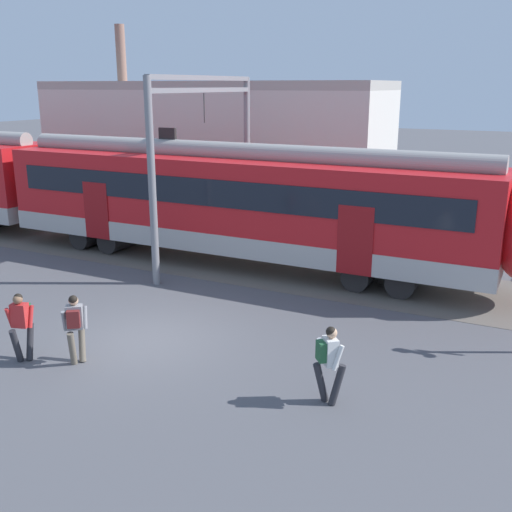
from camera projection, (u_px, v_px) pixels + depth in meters
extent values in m
plane|color=#515156|center=(147.00, 340.00, 15.16)|extent=(160.00, 160.00, 0.00)
cube|color=#605951|center=(16.00, 231.00, 26.46)|extent=(80.00, 4.40, 0.01)
cube|color=#B7B2AD|center=(234.00, 235.00, 21.44)|extent=(18.00, 3.06, 0.70)
cube|color=red|center=(233.00, 192.00, 21.01)|extent=(18.00, 3.00, 2.40)
cube|color=black|center=(211.00, 193.00, 19.65)|extent=(16.56, 0.03, 0.90)
cube|color=maroon|center=(355.00, 241.00, 17.81)|extent=(1.10, 0.04, 2.10)
cube|color=maroon|center=(96.00, 211.00, 22.07)|extent=(1.10, 0.04, 2.10)
cylinder|color=#9C9793|center=(233.00, 152.00, 20.63)|extent=(17.64, 0.70, 0.70)
cube|color=black|center=(167.00, 133.00, 21.64)|extent=(0.70, 0.12, 0.40)
cylinder|color=black|center=(408.00, 275.00, 18.90)|extent=(0.90, 2.40, 0.90)
cylinder|color=black|center=(365.00, 269.00, 19.50)|extent=(0.90, 2.40, 0.90)
cylinder|color=black|center=(126.00, 236.00, 23.70)|extent=(0.90, 2.40, 0.90)
cylinder|color=black|center=(98.00, 232.00, 24.30)|extent=(0.90, 2.40, 0.90)
cylinder|color=#28282D|center=(16.00, 346.00, 13.78)|extent=(0.25, 0.38, 0.87)
cylinder|color=#28282D|center=(30.00, 341.00, 14.01)|extent=(0.25, 0.38, 0.87)
cube|color=red|center=(20.00, 315.00, 13.70)|extent=(0.41, 0.33, 0.56)
cylinder|color=red|center=(31.00, 317.00, 13.75)|extent=(0.16, 0.26, 0.52)
cylinder|color=red|center=(10.00, 318.00, 13.67)|extent=(0.16, 0.26, 0.52)
sphere|color=brown|center=(18.00, 299.00, 13.57)|extent=(0.22, 0.22, 0.22)
sphere|color=black|center=(18.00, 298.00, 13.58)|extent=(0.20, 0.20, 0.20)
cube|color=#235633|center=(24.00, 312.00, 13.86)|extent=(0.31, 0.23, 0.40)
cylinder|color=#6B6051|center=(82.00, 343.00, 13.93)|extent=(0.33, 0.38, 0.87)
cylinder|color=#6B6051|center=(72.00, 349.00, 13.64)|extent=(0.33, 0.38, 0.87)
cube|color=gray|center=(75.00, 317.00, 13.59)|extent=(0.43, 0.40, 0.56)
cylinder|color=gray|center=(64.00, 321.00, 13.50)|extent=(0.21, 0.25, 0.52)
cylinder|color=gray|center=(85.00, 317.00, 13.71)|extent=(0.21, 0.25, 0.52)
sphere|color=tan|center=(73.00, 301.00, 13.50)|extent=(0.22, 0.22, 0.22)
sphere|color=black|center=(73.00, 300.00, 13.47)|extent=(0.20, 0.20, 0.20)
cube|color=maroon|center=(73.00, 319.00, 13.41)|extent=(0.32, 0.29, 0.40)
cylinder|color=#28282D|center=(337.00, 385.00, 11.99)|extent=(0.37, 0.35, 0.87)
cylinder|color=#28282D|center=(321.00, 382.00, 12.09)|extent=(0.37, 0.35, 0.87)
cube|color=silver|center=(330.00, 351.00, 11.84)|extent=(0.42, 0.43, 0.56)
cylinder|color=silver|center=(322.00, 349.00, 12.04)|extent=(0.24, 0.23, 0.52)
cylinder|color=silver|center=(338.00, 358.00, 11.67)|extent=(0.24, 0.23, 0.52)
sphere|color=tan|center=(332.00, 333.00, 11.74)|extent=(0.22, 0.22, 0.22)
sphere|color=black|center=(331.00, 332.00, 11.73)|extent=(0.20, 0.20, 0.20)
cube|color=#235633|center=(322.00, 351.00, 11.79)|extent=(0.30, 0.32, 0.40)
cylinder|color=gray|center=(152.00, 184.00, 18.56)|extent=(0.24, 0.24, 6.50)
cylinder|color=gray|center=(247.00, 162.00, 24.06)|extent=(0.24, 0.24, 6.50)
cube|color=gray|center=(203.00, 78.00, 20.43)|extent=(0.20, 6.40, 0.16)
cube|color=gray|center=(204.00, 90.00, 20.54)|extent=(0.20, 6.40, 0.16)
cylinder|color=black|center=(204.00, 108.00, 20.71)|extent=(0.03, 0.03, 1.00)
cube|color=beige|center=(210.00, 152.00, 29.86)|extent=(17.48, 5.00, 6.00)
cube|color=#A7A39B|center=(209.00, 85.00, 28.98)|extent=(17.48, 5.00, 0.40)
cylinder|color=#8C6656|center=(121.00, 57.00, 30.85)|extent=(0.50, 0.50, 3.20)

